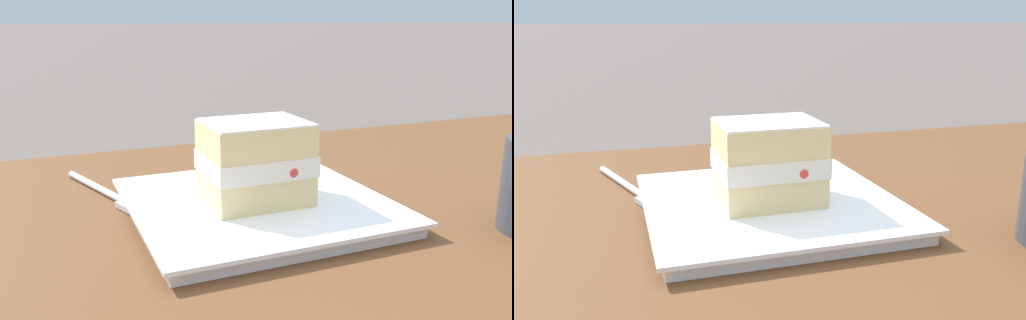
{
  "view_description": "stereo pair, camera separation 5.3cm",
  "coord_description": "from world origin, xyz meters",
  "views": [
    {
      "loc": [
        0.35,
        0.27,
        0.97
      ],
      "look_at": [
        0.15,
        -0.21,
        0.83
      ],
      "focal_mm": 37.4,
      "sensor_mm": 36.0,
      "label": 1
    },
    {
      "loc": [
        0.3,
        0.28,
        0.97
      ],
      "look_at": [
        0.15,
        -0.21,
        0.83
      ],
      "focal_mm": 37.4,
      "sensor_mm": 36.0,
      "label": 2
    }
  ],
  "objects": [
    {
      "name": "dessert_fork",
      "position": [
        0.29,
        -0.33,
        0.78
      ],
      "size": [
        0.07,
        0.17,
        0.01
      ],
      "color": "silver",
      "rests_on": "patio_table"
    },
    {
      "name": "cake_slice",
      "position": [
        0.16,
        -0.2,
        0.83
      ],
      "size": [
        0.1,
        0.09,
        0.08
      ],
      "color": "#EAD18C",
      "rests_on": "dessert_plate"
    },
    {
      "name": "dessert_plate",
      "position": [
        0.15,
        -0.21,
        0.78
      ],
      "size": [
        0.25,
        0.25,
        0.02
      ],
      "color": "white",
      "rests_on": "patio_table"
    }
  ]
}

